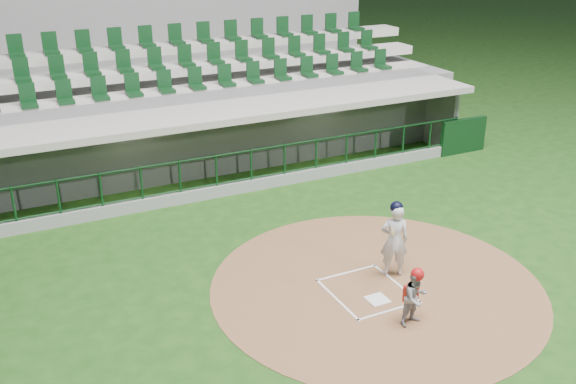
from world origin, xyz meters
The scene contains 8 objects.
ground centered at (0.00, 0.00, 0.00)m, with size 120.00×120.00×0.00m, color #1A3F12.
dirt_circle centered at (0.30, -0.20, 0.01)m, with size 7.20×7.20×0.01m, color brown.
home_plate centered at (0.00, -0.70, 0.02)m, with size 0.43×0.43×0.02m, color white.
batter_box_chalk centered at (0.00, -0.30, 0.02)m, with size 1.55×1.80×0.01m.
dugout_structure centered at (0.13, 7.81, 0.96)m, with size 16.40×3.70×3.00m.
seating_deck centered at (0.00, 10.91, 1.42)m, with size 17.00×6.72×5.15m.
batter centered at (0.88, 0.05, 0.90)m, with size 0.91×0.96×1.77m.
catcher centered at (0.17, -1.70, 0.62)m, with size 0.60×0.50×1.22m.
Camera 1 is at (-6.73, -10.16, 7.26)m, focal length 40.00 mm.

